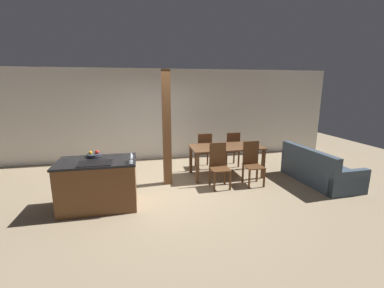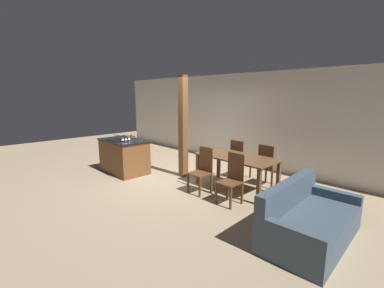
{
  "view_description": "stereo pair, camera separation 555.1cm",
  "coord_description": "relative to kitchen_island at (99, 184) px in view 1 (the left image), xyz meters",
  "views": [
    {
      "loc": [
        -0.55,
        -5.2,
        2.2
      ],
      "look_at": [
        0.6,
        0.2,
        0.95
      ],
      "focal_mm": 24.0,
      "sensor_mm": 36.0,
      "label": 1
    },
    {
      "loc": [
        4.83,
        -3.86,
        2.09
      ],
      "look_at": [
        0.6,
        0.2,
        0.95
      ],
      "focal_mm": 24.0,
      "sensor_mm": 36.0,
      "label": 2
    }
  ],
  "objects": [
    {
      "name": "wall_back",
      "position": [
        1.31,
        3.09,
        0.9
      ],
      "size": [
        11.2,
        0.08,
        2.7
      ],
      "color": "silver",
      "rests_on": "ground_plane"
    },
    {
      "name": "wine_glass_middle",
      "position": [
        0.61,
        -0.26,
        0.57
      ],
      "size": [
        0.07,
        0.07,
        0.15
      ],
      "color": "silver",
      "rests_on": "kitchen_island"
    },
    {
      "name": "wine_glass_near",
      "position": [
        0.61,
        -0.34,
        0.57
      ],
      "size": [
        0.07,
        0.07,
        0.15
      ],
      "color": "silver",
      "rests_on": "kitchen_island"
    },
    {
      "name": "kitchen_island",
      "position": [
        0.0,
        0.0,
        0.0
      ],
      "size": [
        1.38,
        0.84,
        0.91
      ],
      "color": "brown",
      "rests_on": "ground_plane"
    },
    {
      "name": "dining_table",
      "position": [
        2.87,
        1.15,
        0.2
      ],
      "size": [
        1.77,
        0.88,
        0.75
      ],
      "color": "brown",
      "rests_on": "ground_plane"
    },
    {
      "name": "wine_glass_far",
      "position": [
        0.61,
        -0.18,
        0.57
      ],
      "size": [
        0.07,
        0.07,
        0.15
      ],
      "color": "silver",
      "rests_on": "kitchen_island"
    },
    {
      "name": "dining_chair_far_left",
      "position": [
        2.47,
        1.81,
        0.05
      ],
      "size": [
        0.4,
        0.4,
        0.98
      ],
      "rotation": [
        0.0,
        0.0,
        3.14
      ],
      "color": "brown",
      "rests_on": "ground_plane"
    },
    {
      "name": "dining_chair_near_left",
      "position": [
        2.47,
        0.49,
        0.05
      ],
      "size": [
        0.4,
        0.4,
        0.98
      ],
      "color": "brown",
      "rests_on": "ground_plane"
    },
    {
      "name": "dining_chair_near_right",
      "position": [
        3.26,
        0.49,
        0.05
      ],
      "size": [
        0.4,
        0.4,
        0.98
      ],
      "color": "brown",
      "rests_on": "ground_plane"
    },
    {
      "name": "dining_chair_far_right",
      "position": [
        3.26,
        1.81,
        0.05
      ],
      "size": [
        0.4,
        0.4,
        0.98
      ],
      "rotation": [
        0.0,
        0.0,
        3.14
      ],
      "color": "brown",
      "rests_on": "ground_plane"
    },
    {
      "name": "fruit_bowl",
      "position": [
        -0.08,
        0.26,
        0.49
      ],
      "size": [
        0.26,
        0.26,
        0.12
      ],
      "color": "#383D47",
      "rests_on": "kitchen_island"
    },
    {
      "name": "ground_plane",
      "position": [
        1.31,
        0.52,
        -0.45
      ],
      "size": [
        16.0,
        16.0,
        0.0
      ],
      "primitive_type": "plane",
      "color": "#9E896B"
    },
    {
      "name": "timber_post",
      "position": [
        1.38,
        0.92,
        0.82
      ],
      "size": [
        0.18,
        0.18,
        2.55
      ],
      "color": "brown",
      "rests_on": "ground_plane"
    },
    {
      "name": "couch",
      "position": [
        4.83,
        0.27,
        -0.18
      ],
      "size": [
        0.96,
        1.82,
        0.82
      ],
      "rotation": [
        0.0,
        0.0,
        1.61
      ],
      "color": "#3D4C5B",
      "rests_on": "ground_plane"
    }
  ]
}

